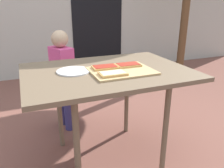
{
  "coord_description": "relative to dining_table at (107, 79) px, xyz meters",
  "views": [
    {
      "loc": [
        -0.55,
        -1.45,
        1.22
      ],
      "look_at": [
        0.04,
        0.0,
        0.64
      ],
      "focal_mm": 36.37,
      "sensor_mm": 36.0,
      "label": 1
    }
  ],
  "objects": [
    {
      "name": "ground_plane",
      "position": [
        0.0,
        0.0,
        -0.69
      ],
      "size": [
        16.0,
        16.0,
        0.0
      ],
      "primitive_type": "plane",
      "color": "brown"
    },
    {
      "name": "plate_white_left",
      "position": [
        -0.23,
        0.04,
        0.07
      ],
      "size": [
        0.23,
        0.23,
        0.01
      ],
      "primitive_type": "cylinder",
      "color": "white",
      "rests_on": "dining_table"
    },
    {
      "name": "house_door",
      "position": [
        0.75,
        2.43,
        0.31
      ],
      "size": [
        0.9,
        0.02,
        2.0
      ],
      "primitive_type": "cube",
      "color": "black",
      "rests_on": "ground"
    },
    {
      "name": "pizza_slice_far_left",
      "position": [
        -0.02,
        -0.0,
        0.09
      ],
      "size": [
        0.18,
        0.12,
        0.02
      ],
      "color": "tan",
      "rests_on": "cutting_board"
    },
    {
      "name": "pizza_slice_near_left",
      "position": [
        -0.02,
        -0.16,
        0.09
      ],
      "size": [
        0.18,
        0.11,
        0.02
      ],
      "color": "tan",
      "rests_on": "cutting_board"
    },
    {
      "name": "dining_table",
      "position": [
        0.0,
        0.0,
        0.0
      ],
      "size": [
        1.17,
        0.84,
        0.76
      ],
      "color": "brown",
      "rests_on": "ground"
    },
    {
      "name": "pizza_slice_far_right",
      "position": [
        0.16,
        -0.01,
        0.09
      ],
      "size": [
        0.18,
        0.11,
        0.02
      ],
      "color": "tan",
      "rests_on": "cutting_board"
    },
    {
      "name": "child_left",
      "position": [
        -0.22,
        0.63,
        -0.14
      ],
      "size": [
        0.21,
        0.27,
        0.98
      ],
      "color": "navy",
      "rests_on": "ground"
    },
    {
      "name": "cutting_board",
      "position": [
        0.08,
        -0.08,
        0.07
      ],
      "size": [
        0.43,
        0.33,
        0.01
      ],
      "primitive_type": "cube",
      "color": "tan",
      "rests_on": "dining_table"
    }
  ]
}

